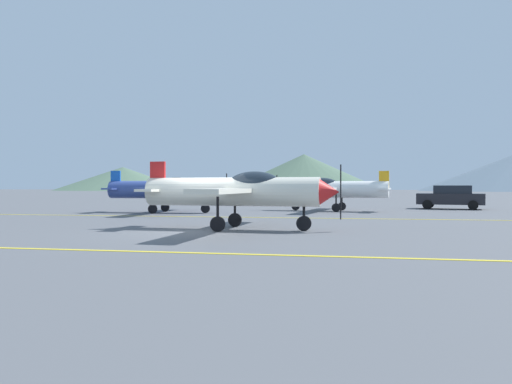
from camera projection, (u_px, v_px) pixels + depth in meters
ground_plane at (195, 232)px, 16.19m from camera, size 400.00×400.00×0.00m
apron_line_near at (132, 251)px, 11.29m from camera, size 80.00×0.16×0.01m
apron_line_far at (241, 217)px, 23.70m from camera, size 80.00×0.16×0.01m
airplane_near at (239, 191)px, 17.07m from camera, size 7.26×8.35×2.50m
airplane_mid at (167, 189)px, 27.89m from camera, size 7.22×8.32×2.50m
airplane_far at (332, 189)px, 29.79m from camera, size 7.30×8.36×2.50m
airplane_back at (278, 188)px, 46.80m from camera, size 7.22×8.33×2.50m
car_sedan at (451, 197)px, 32.31m from camera, size 4.61×2.83×1.62m
hill_left at (123, 179)px, 181.91m from camera, size 50.99×50.99×9.00m
hill_centerleft at (304, 173)px, 146.81m from camera, size 50.33×50.33×11.58m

